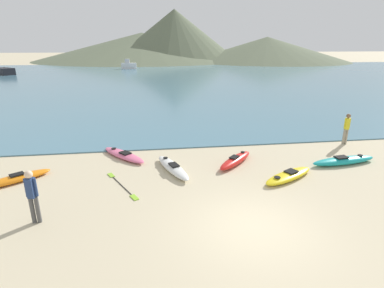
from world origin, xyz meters
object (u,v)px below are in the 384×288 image
moored_boat_0 (4,71)px  person_near_waterline (347,127)px  person_near_foreground (32,194)px  kayak_on_sand_1 (14,179)px  kayak_on_sand_4 (173,167)px  loose_paddle (122,185)px  kayak_on_sand_2 (289,176)px  kayak_on_sand_3 (344,160)px  kayak_on_sand_0 (124,155)px  moored_boat_1 (129,65)px  kayak_on_sand_5 (235,160)px

moored_boat_0 → person_near_waterline: bearing=-50.8°
person_near_foreground → kayak_on_sand_1: bearing=121.4°
kayak_on_sand_1 → person_near_waterline: bearing=9.3°
kayak_on_sand_4 → loose_paddle: 2.41m
kayak_on_sand_2 → kayak_on_sand_4: 4.89m
kayak_on_sand_1 → kayak_on_sand_3: (14.27, -0.02, 0.02)m
moored_boat_0 → kayak_on_sand_1: bearing=-66.9°
kayak_on_sand_4 → person_near_foreground: size_ratio=1.73×
kayak_on_sand_0 → moored_boat_1: moored_boat_1 is taller
kayak_on_sand_2 → loose_paddle: 6.76m
kayak_on_sand_3 → person_near_waterline: 3.32m
kayak_on_sand_2 → kayak_on_sand_0: bearing=153.5°
kayak_on_sand_0 → kayak_on_sand_3: kayak_on_sand_3 is taller
kayak_on_sand_1 → kayak_on_sand_5: 9.35m
kayak_on_sand_4 → moored_boat_0: moored_boat_0 is taller
person_near_foreground → moored_boat_1: moored_boat_1 is taller
kayak_on_sand_4 → kayak_on_sand_0: bearing=138.6°
person_near_foreground → loose_paddle: 3.40m
kayak_on_sand_0 → loose_paddle: 3.18m
kayak_on_sand_4 → loose_paddle: (-2.09, -1.19, -0.14)m
kayak_on_sand_0 → kayak_on_sand_4: 2.99m
kayak_on_sand_0 → person_near_foreground: size_ratio=1.63×
kayak_on_sand_4 → person_near_waterline: person_near_waterline is taller
kayak_on_sand_4 → moored_boat_0: size_ratio=0.69×
kayak_on_sand_5 → kayak_on_sand_4: bearing=-172.4°
kayak_on_sand_1 → moored_boat_1: 57.22m
kayak_on_sand_0 → moored_boat_1: 55.01m
kayak_on_sand_2 → person_near_foreground: (-9.16, -1.92, 0.86)m
kayak_on_sand_2 → moored_boat_1: size_ratio=0.85×
kayak_on_sand_1 → kayak_on_sand_5: (9.32, 0.69, 0.03)m
kayak_on_sand_3 → loose_paddle: bearing=-174.9°
kayak_on_sand_0 → kayak_on_sand_5: (5.19, -1.59, 0.06)m
person_near_foreground → kayak_on_sand_0: bearing=67.3°
person_near_foreground → person_near_waterline: 15.30m
kayak_on_sand_3 → kayak_on_sand_2: bearing=-160.1°
kayak_on_sand_0 → kayak_on_sand_3: 10.39m
kayak_on_sand_2 → moored_boat_1: (-9.83, 58.38, 0.65)m
moored_boat_1 → kayak_on_sand_1: bearing=-91.2°
kayak_on_sand_0 → person_near_waterline: person_near_waterline is taller
moored_boat_1 → kayak_on_sand_2: bearing=-80.4°
kayak_on_sand_2 → loose_paddle: bearing=177.6°
loose_paddle → person_near_foreground: bearing=-137.5°
kayak_on_sand_0 → kayak_on_sand_2: 7.73m
kayak_on_sand_0 → kayak_on_sand_2: (6.91, -3.45, 0.01)m
kayak_on_sand_2 → moored_boat_0: moored_boat_0 is taller
kayak_on_sand_4 → moored_boat_1: size_ratio=0.93×
kayak_on_sand_5 → person_near_foreground: person_near_foreground is taller
kayak_on_sand_4 → moored_boat_1: 57.14m
kayak_on_sand_5 → moored_boat_1: moored_boat_1 is taller
kayak_on_sand_3 → moored_boat_0: 58.11m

